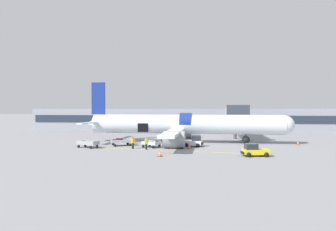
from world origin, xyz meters
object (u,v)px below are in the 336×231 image
(airplane, at_px, (183,125))
(baggage_tug_mid, at_px, (254,151))
(ground_crew_loader_a, at_px, (170,140))
(ground_crew_loader_b, at_px, (163,140))
(baggage_cart_queued, at_px, (121,142))
(ground_crew_supervisor, at_px, (133,142))
(baggage_cart_loading, at_px, (152,144))
(ground_crew_driver, at_px, (146,143))
(baggage_tug_lead, at_px, (194,142))
(baggage_cart_empty, at_px, (88,144))

(airplane, relative_size, baggage_tug_mid, 10.37)
(ground_crew_loader_a, relative_size, ground_crew_loader_b, 1.00)
(baggage_cart_queued, distance_m, ground_crew_loader_b, 6.32)
(ground_crew_loader_b, xyz_separation_m, ground_crew_supervisor, (-3.66, -3.85, -0.05))
(airplane, xyz_separation_m, baggage_cart_loading, (-3.87, -6.56, -2.39))
(ground_crew_driver, bearing_deg, ground_crew_supervisor, 168.91)
(airplane, height_order, baggage_cart_loading, airplane)
(baggage_tug_lead, xyz_separation_m, baggage_tug_mid, (7.40, -8.05, -0.03))
(baggage_cart_loading, relative_size, ground_crew_driver, 2.18)
(baggage_tug_lead, relative_size, ground_crew_supervisor, 1.68)
(baggage_cart_empty, bearing_deg, baggage_cart_queued, 36.38)
(baggage_cart_empty, height_order, ground_crew_loader_a, ground_crew_loader_a)
(baggage_cart_loading, height_order, ground_crew_loader_b, ground_crew_loader_b)
(baggage_tug_mid, relative_size, ground_crew_driver, 2.11)
(baggage_cart_loading, xyz_separation_m, ground_crew_supervisor, (-2.26, -1.98, 0.42))
(airplane, relative_size, ground_crew_supervisor, 20.40)
(baggage_cart_loading, bearing_deg, baggage_cart_queued, 165.93)
(airplane, distance_m, ground_crew_loader_b, 5.64)
(ground_crew_driver, distance_m, ground_crew_supervisor, 2.01)
(ground_crew_loader_a, bearing_deg, baggage_tug_lead, -3.36)
(baggage_cart_empty, distance_m, ground_crew_supervisor, 6.60)
(ground_crew_loader_b, bearing_deg, airplane, 62.21)
(baggage_cart_queued, bearing_deg, baggage_tug_lead, 3.17)
(ground_crew_loader_b, bearing_deg, baggage_cart_empty, -160.78)
(airplane, xyz_separation_m, ground_crew_loader_a, (-1.43, -4.53, -1.93))
(baggage_tug_lead, xyz_separation_m, baggage_cart_queued, (-10.84, -0.60, -0.14))
(baggage_cart_loading, distance_m, baggage_cart_empty, 9.00)
(airplane, xyz_separation_m, baggage_cart_queued, (-8.74, -5.34, -2.31))
(baggage_tug_lead, xyz_separation_m, ground_crew_loader_b, (-4.57, 0.05, 0.25))
(baggage_tug_mid, distance_m, ground_crew_driver, 14.18)
(baggage_cart_queued, distance_m, baggage_cart_empty, 4.93)
(baggage_tug_lead, bearing_deg, baggage_cart_queued, -176.83)
(baggage_tug_mid, relative_size, baggage_cart_queued, 0.82)
(airplane, height_order, baggage_tug_mid, airplane)
(airplane, height_order, ground_crew_supervisor, airplane)
(ground_crew_supervisor, bearing_deg, baggage_tug_mid, -15.19)
(ground_crew_loader_b, relative_size, ground_crew_supervisor, 1.05)
(ground_crew_loader_a, xyz_separation_m, ground_crew_driver, (-2.72, -4.40, -0.10))
(airplane, bearing_deg, baggage_cart_queued, -148.59)
(airplane, height_order, ground_crew_driver, airplane)
(airplane, relative_size, ground_crew_loader_b, 19.39)
(baggage_tug_lead, height_order, ground_crew_supervisor, ground_crew_supervisor)
(baggage_cart_queued, distance_m, ground_crew_supervisor, 4.15)
(baggage_tug_mid, height_order, baggage_cart_loading, baggage_tug_mid)
(baggage_tug_lead, xyz_separation_m, baggage_cart_loading, (-5.97, -1.82, -0.21))
(ground_crew_loader_b, height_order, ground_crew_driver, ground_crew_loader_b)
(baggage_tug_mid, height_order, baggage_cart_queued, baggage_tug_mid)
(baggage_tug_mid, distance_m, baggage_cart_queued, 19.70)
(ground_crew_driver, bearing_deg, baggage_cart_queued, 141.94)
(baggage_cart_empty, relative_size, ground_crew_driver, 2.64)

